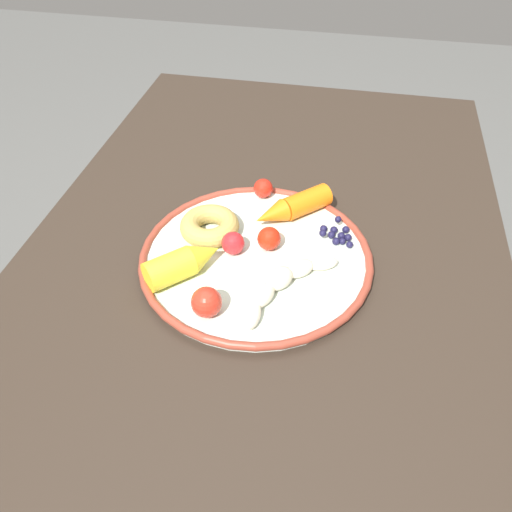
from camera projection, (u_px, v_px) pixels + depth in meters
ground_plane at (256, 487)px, 1.22m from camera, size 6.00×6.00×0.00m
dining_table at (256, 315)px, 0.80m from camera, size 1.29×0.73×0.70m
plate at (256, 257)px, 0.76m from camera, size 0.34×0.34×0.02m
banana at (283, 282)px, 0.70m from camera, size 0.16×0.11×0.03m
carrot_orange at (293, 207)px, 0.82m from camera, size 0.12×0.12×0.04m
carrot_yellow at (184, 263)px, 0.72m from camera, size 0.11×0.11×0.04m
donut at (210, 226)px, 0.79m from camera, size 0.12×0.12×0.03m
blueberry_pile at (337, 234)px, 0.79m from camera, size 0.06×0.05×0.02m
tomato_near at (269, 239)px, 0.76m from camera, size 0.04×0.04×0.04m
tomato_mid at (233, 243)px, 0.76m from camera, size 0.03×0.03×0.03m
tomato_far at (206, 302)px, 0.67m from camera, size 0.04×0.04×0.04m
tomato_extra at (263, 188)px, 0.86m from camera, size 0.03×0.03×0.03m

